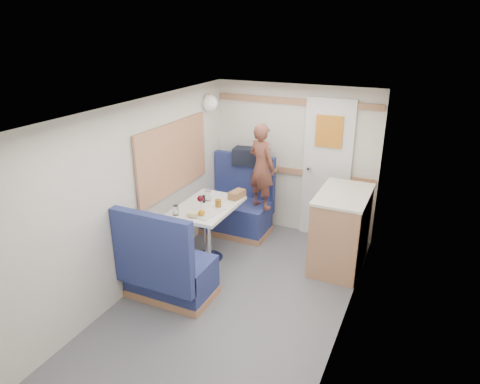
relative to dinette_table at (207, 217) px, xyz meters
The scene contains 27 objects.
floor 1.32m from the dinette_table, 56.98° to the right, with size 4.50×4.50×0.00m, color #515156.
ceiling 1.87m from the dinette_table, 56.98° to the right, with size 4.50×4.50×0.00m, color silver.
wall_back 1.47m from the dinette_table, 62.53° to the left, with size 2.20×0.02×2.00m, color silver.
wall_left 1.18m from the dinette_table, 114.23° to the right, with size 0.02×4.50×2.00m, color silver.
wall_right 2.06m from the dinette_table, 29.74° to the right, with size 0.02×4.50×2.00m, color silver.
oak_trim_low 1.42m from the dinette_table, 62.15° to the left, with size 2.15×0.02×0.08m, color #A86F4C.
oak_trim_high 1.85m from the dinette_table, 62.15° to the left, with size 2.15×0.02×0.08m, color #A86F4C.
side_window 0.81m from the dinette_table, behind, with size 0.04×1.30×0.72m, color #A6AB91.
rear_door 1.69m from the dinette_table, 47.92° to the left, with size 0.62×0.12×1.86m.
dinette_table is the anchor object (origin of this frame).
bench_far 0.90m from the dinette_table, 90.00° to the left, with size 0.90×0.59×1.05m.
bench_near 0.90m from the dinette_table, 90.00° to the right, with size 0.90×0.59×1.05m.
ledge 1.16m from the dinette_table, 90.00° to the left, with size 0.90×0.14×0.04m, color #A86F4C.
dome_light 1.51m from the dinette_table, 114.65° to the left, with size 0.20×0.20×0.20m, color white.
galley_counter 1.57m from the dinette_table, 20.54° to the left, with size 0.57×0.92×0.92m.
person 0.99m from the dinette_table, 66.00° to the left, with size 0.40×0.27×1.11m, color brown.
duffel_bag 1.21m from the dinette_table, 85.91° to the left, with size 0.48×0.23×0.23m, color black.
tray 0.27m from the dinette_table, 63.05° to the right, with size 0.28×0.37×0.02m, color silver.
orange_fruit 0.38m from the dinette_table, 70.74° to the right, with size 0.07×0.07×0.07m, color #F1560A.
cheese_block 0.40m from the dinette_table, 86.03° to the right, with size 0.11×0.07×0.04m, color #D3C77A.
wine_glass 0.30m from the dinette_table, 94.47° to the right, with size 0.08×0.08×0.17m.
tumbler_left 0.47m from the dinette_table, 116.13° to the right, with size 0.07×0.07×0.11m, color silver.
tumbler_mid 0.26m from the dinette_table, 111.99° to the left, with size 0.07×0.07×0.12m, color white.
beer_glass 0.26m from the dinette_table, ahead, with size 0.07×0.07×0.11m, color #885713.
pepper_grinder 0.22m from the dinette_table, 138.82° to the left, with size 0.04×0.04×0.09m, color black.
salt_grinder 0.23m from the dinette_table, 92.84° to the left, with size 0.04×0.04×0.09m, color white.
bread_loaf 0.46m from the dinette_table, 57.56° to the left, with size 0.12×0.22×0.09m, color brown.
Camera 1 is at (1.62, -3.00, 2.70)m, focal length 32.00 mm.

